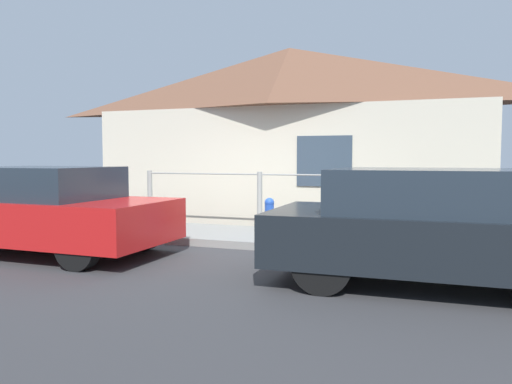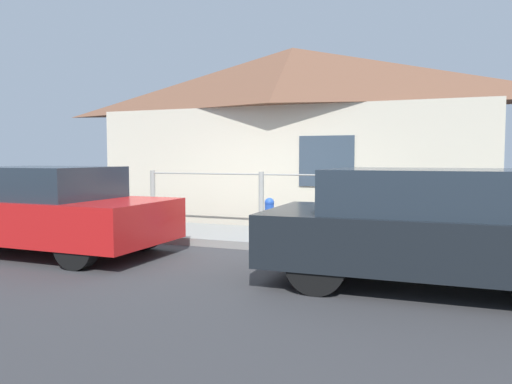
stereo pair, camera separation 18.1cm
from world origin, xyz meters
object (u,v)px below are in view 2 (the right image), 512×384
(car_right, at_px, (432,227))
(potted_plant_near_hydrant, at_px, (302,219))
(fire_hydrant, at_px, (269,218))
(car_left, at_px, (50,210))

(car_right, height_order, potted_plant_near_hydrant, car_right)
(car_right, distance_m, fire_hydrant, 3.06)
(car_left, bearing_deg, potted_plant_near_hydrant, 38.85)
(car_left, relative_size, car_right, 0.95)
(potted_plant_near_hydrant, bearing_deg, car_left, -141.66)
(car_right, xyz_separation_m, fire_hydrant, (-2.55, 1.68, -0.19))
(car_left, height_order, car_right, car_right)
(fire_hydrant, relative_size, potted_plant_near_hydrant, 1.51)
(car_left, distance_m, fire_hydrant, 3.39)
(car_right, relative_size, fire_hydrant, 5.63)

